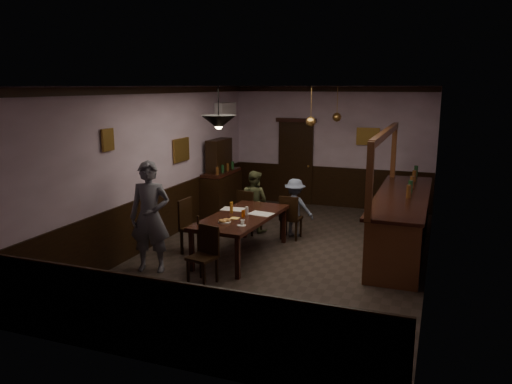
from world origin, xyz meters
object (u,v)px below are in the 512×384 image
at_px(sideboard, 221,185).
at_px(person_standing, 150,217).
at_px(person_seated_left, 254,201).
at_px(pendant_brass_far, 337,117).
at_px(person_seated_right, 295,208).
at_px(soda_can, 243,214).
at_px(chair_near, 205,252).
at_px(dining_table, 242,219).
at_px(coffee_cup, 243,222).
at_px(chair_far_left, 248,210).
at_px(chair_side, 191,224).
at_px(bar_counter, 401,221).
at_px(pendant_brass_mid, 311,122).
at_px(chair_far_right, 290,216).
at_px(pendant_iron, 219,122).

bearing_deg(sideboard, person_standing, -83.37).
xyz_separation_m(person_seated_left, pendant_brass_far, (1.31, 1.87, 1.66)).
bearing_deg(person_standing, pendant_brass_far, 51.62).
relative_size(person_seated_right, soda_can, 9.82).
bearing_deg(soda_can, chair_near, -96.46).
bearing_deg(dining_table, coffee_cup, -66.17).
distance_m(chair_far_left, person_standing, 2.62).
xyz_separation_m(dining_table, chair_far_left, (-0.39, 1.30, -0.18)).
xyz_separation_m(person_seated_right, coffee_cup, (-0.29, -2.08, 0.21)).
bearing_deg(chair_side, sideboard, 15.80).
xyz_separation_m(person_standing, bar_counter, (3.77, 2.52, -0.35)).
xyz_separation_m(chair_side, sideboard, (-0.62, 2.70, 0.17)).
height_order(soda_can, pendant_brass_mid, pendant_brass_mid).
relative_size(chair_far_left, soda_can, 7.68).
xyz_separation_m(chair_far_left, pendant_brass_mid, (1.14, 0.55, 1.79)).
height_order(dining_table, chair_side, chair_side).
distance_m(chair_far_left, pendant_brass_mid, 2.19).
height_order(dining_table, pendant_brass_far, pendant_brass_far).
distance_m(person_seated_left, person_seated_right, 0.90).
xyz_separation_m(coffee_cup, bar_counter, (2.39, 1.90, -0.23)).
height_order(chair_side, coffee_cup, chair_side).
distance_m(chair_far_right, pendant_iron, 2.89).
bearing_deg(person_standing, sideboard, 82.41).
bearing_deg(person_seated_left, chair_far_left, 100.42).
xyz_separation_m(person_standing, pendant_brass_far, (2.08, 4.63, 1.38)).
xyz_separation_m(dining_table, bar_counter, (2.64, 1.34, -0.12)).
xyz_separation_m(dining_table, pendant_brass_mid, (0.75, 1.85, 1.61)).
distance_m(chair_near, pendant_iron, 2.03).
height_order(chair_far_left, chair_side, chair_side).
distance_m(chair_near, coffee_cup, 0.88).
relative_size(person_seated_left, bar_counter, 0.32).
relative_size(chair_side, sideboard, 0.56).
height_order(sideboard, pendant_brass_mid, pendant_brass_mid).
height_order(chair_far_left, pendant_iron, pendant_iron).
bearing_deg(bar_counter, person_seated_left, 175.45).
bearing_deg(dining_table, chair_side, -171.34).
distance_m(chair_far_right, person_seated_left, 0.96).
relative_size(coffee_cup, pendant_iron, 0.12).
height_order(chair_side, pendant_brass_far, pendant_brass_far).
bearing_deg(pendant_iron, person_seated_right, 75.66).
relative_size(chair_far_right, pendant_iron, 1.34).
bearing_deg(bar_counter, dining_table, -153.19).
distance_m(sideboard, pendant_brass_far, 3.10).
distance_m(chair_near, sideboard, 4.16).
bearing_deg(soda_can, person_seated_left, 104.33).
xyz_separation_m(person_seated_left, coffee_cup, (0.60, -2.14, 0.16)).
bearing_deg(person_standing, coffee_cup, 10.08).
distance_m(chair_side, pendant_iron, 2.20).
distance_m(person_seated_left, bar_counter, 3.01).
relative_size(chair_far_left, chair_side, 0.93).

